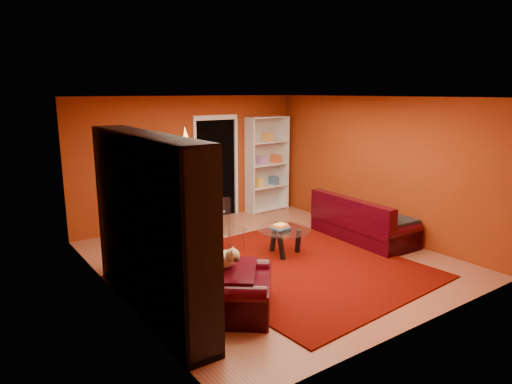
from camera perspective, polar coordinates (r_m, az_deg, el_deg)
floor at (r=7.57m, az=1.76°, el=-8.50°), size 5.00×5.50×0.05m
ceiling at (r=7.07m, az=1.91°, el=11.97°), size 5.00×5.50×0.05m
wall_back at (r=9.54m, az=-8.27°, el=3.99°), size 5.00×0.05×2.60m
wall_left at (r=6.07m, az=-17.60°, el=-1.34°), size 0.05×5.50×2.60m
wall_right at (r=8.93m, az=14.90°, el=3.13°), size 0.05×5.50×2.60m
doorway at (r=9.82m, az=-4.98°, el=2.84°), size 1.06×0.60×2.16m
rug at (r=7.28m, az=5.16°, el=-9.16°), size 3.38×3.87×0.02m
media_unit at (r=5.67m, az=-13.28°, el=-4.04°), size 0.51×2.90×2.21m
christmas_tree at (r=8.48m, az=-8.68°, el=0.93°), size 1.30×1.30×2.08m
gift_box_teal at (r=8.43m, az=-11.17°, el=-5.38°), size 0.29×0.29×0.27m
gift_box_red at (r=8.68m, az=-12.42°, el=-5.07°), size 0.29×0.29×0.23m
white_bookshelf at (r=10.36m, az=1.41°, el=3.49°), size 1.03×0.41×2.19m
armchair at (r=5.72m, az=-3.51°, el=-10.61°), size 1.61×1.61×0.89m
dog at (r=5.69m, az=-3.98°, el=-8.37°), size 0.48×0.50×0.29m
sofa at (r=8.63m, az=13.35°, el=-3.10°), size 0.97×1.99×0.84m
coffee_table at (r=7.66m, az=3.56°, el=-6.21°), size 1.03×1.03×0.56m
acrylic_chair at (r=7.71m, az=-3.37°, el=-4.71°), size 0.51×0.54×0.82m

